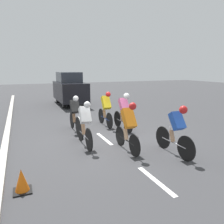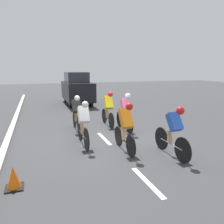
{
  "view_description": "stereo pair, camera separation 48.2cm",
  "coord_description": "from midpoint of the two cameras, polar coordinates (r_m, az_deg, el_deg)",
  "views": [
    {
      "loc": [
        2.65,
        7.01,
        2.47
      ],
      "look_at": [
        -0.3,
        0.07,
        0.95
      ],
      "focal_mm": 35.0,
      "sensor_mm": 36.0,
      "label": 1
    },
    {
      "loc": [
        2.2,
        7.18,
        2.47
      ],
      "look_at": [
        -0.3,
        0.07,
        0.95
      ],
      "focal_mm": 35.0,
      "sensor_mm": 36.0,
      "label": 2
    }
  ],
  "objects": [
    {
      "name": "ground_plane",
      "position": [
        7.9,
        -0.46,
        -6.83
      ],
      "size": [
        60.0,
        60.0,
        0.0
      ],
      "primitive_type": "plane",
      "color": "#38383A"
    },
    {
      "name": "lane_stripe_near",
      "position": [
        5.16,
        11.95,
        -17.44
      ],
      "size": [
        0.12,
        1.4,
        0.01
      ],
      "primitive_type": "cube",
      "color": "white",
      "rests_on": "ground"
    },
    {
      "name": "lane_stripe_mid",
      "position": [
        7.83,
        -0.3,
        -6.96
      ],
      "size": [
        0.12,
        1.4,
        0.01
      ],
      "primitive_type": "cube",
      "color": "white",
      "rests_on": "ground"
    },
    {
      "name": "lane_stripe_far",
      "position": [
        10.8,
        -5.86,
        -1.87
      ],
      "size": [
        0.12,
        1.4,
        0.01
      ],
      "primitive_type": "cube",
      "color": "white",
      "rests_on": "ground"
    },
    {
      "name": "curb",
      "position": [
        7.47,
        -24.47,
        -8.42
      ],
      "size": [
        0.2,
        27.7,
        0.14
      ],
      "primitive_type": "cube",
      "color": "#B7B2A8",
      "rests_on": "ground"
    },
    {
      "name": "cyclist_white",
      "position": [
        6.96,
        -5.55,
        -2.85
      ],
      "size": [
        0.35,
        1.72,
        1.49
      ],
      "color": "black",
      "rests_on": "ground"
    },
    {
      "name": "cyclist_pink",
      "position": [
        8.67,
        5.09,
        0.35
      ],
      "size": [
        0.32,
        1.7,
        1.54
      ],
      "color": "black",
      "rests_on": "ground"
    },
    {
      "name": "cyclist_yellow",
      "position": [
        9.31,
        0.49,
        1.0
      ],
      "size": [
        0.34,
        1.65,
        1.52
      ],
      "color": "black",
      "rests_on": "ground"
    },
    {
      "name": "cyclist_black",
      "position": [
        8.64,
        -7.69,
        -0.18
      ],
      "size": [
        0.33,
        1.68,
        1.46
      ],
      "color": "black",
      "rests_on": "ground"
    },
    {
      "name": "cyclist_blue",
      "position": [
        6.39,
        17.89,
        -4.56
      ],
      "size": [
        0.32,
        1.74,
        1.49
      ],
      "color": "black",
      "rests_on": "ground"
    },
    {
      "name": "cyclist_orange",
      "position": [
        6.45,
        5.69,
        -3.65
      ],
      "size": [
        0.33,
        1.6,
        1.53
      ],
      "color": "black",
      "rests_on": "ground"
    },
    {
      "name": "support_car",
      "position": [
        15.27,
        -8.22,
        6.12
      ],
      "size": [
        1.7,
        3.83,
        2.2
      ],
      "color": "black",
      "rests_on": "ground"
    },
    {
      "name": "traffic_cone",
      "position": [
        5.05,
        -21.77,
        -15.73
      ],
      "size": [
        0.36,
        0.36,
        0.49
      ],
      "color": "black",
      "rests_on": "ground"
    }
  ]
}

